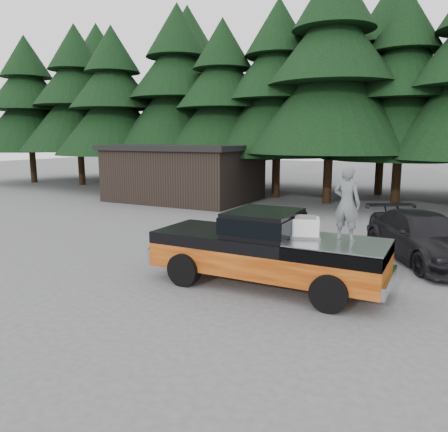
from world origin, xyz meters
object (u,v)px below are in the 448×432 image
at_px(man_on_bed, 347,203).
at_px(utility_building, 185,172).
at_px(air_compressor, 305,228).
at_px(parked_car, 424,237).
at_px(pickup_truck, 267,260).

bearing_deg(man_on_bed, utility_building, -34.56).
relative_size(air_compressor, parked_car, 0.13).
relative_size(pickup_truck, utility_building, 0.71).
bearing_deg(utility_building, pickup_truck, -49.98).
bearing_deg(man_on_bed, air_compressor, 19.42).
height_order(air_compressor, utility_building, utility_building).
xyz_separation_m(air_compressor, utility_building, (-11.20, 12.10, 0.11)).
height_order(man_on_bed, utility_building, utility_building).
relative_size(air_compressor, utility_building, 0.08).
relative_size(pickup_truck, parked_car, 1.19).
height_order(air_compressor, parked_car, air_compressor).
bearing_deg(parked_car, pickup_truck, -159.09).
distance_m(man_on_bed, parked_car, 4.58).
xyz_separation_m(air_compressor, parked_car, (2.44, 4.21, -0.82)).
bearing_deg(air_compressor, man_on_bed, -7.92).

